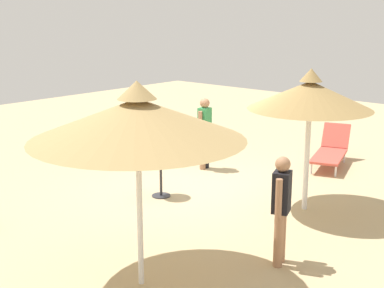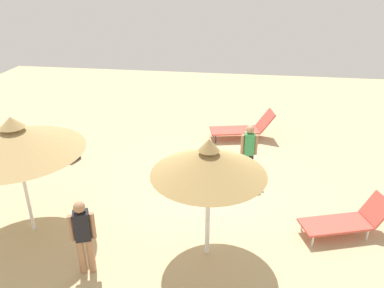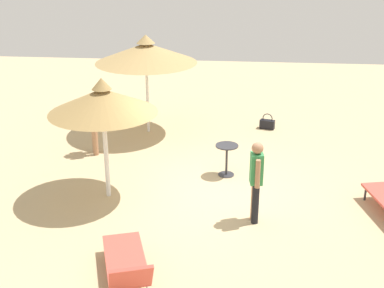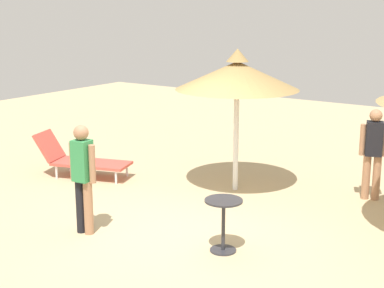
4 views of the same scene
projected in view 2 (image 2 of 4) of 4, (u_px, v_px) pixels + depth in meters
ground at (202, 198)px, 9.42m from camera, size 24.00×24.00×0.10m
parasol_umbrella_near_right at (15, 139)px, 7.32m from camera, size 2.63×2.63×2.61m
parasol_umbrella_far_left at (209, 162)px, 6.73m from camera, size 2.11×2.11×2.47m
lounge_chair_far_right at (244, 127)px, 12.43m from camera, size 2.13×1.13×0.93m
lounge_chair_edge at (347, 220)px, 7.96m from camera, size 1.88×1.13×0.83m
person_standing_near_left at (83, 234)px, 6.75m from camera, size 0.43×0.30×1.53m
person_standing_back at (249, 151)px, 9.76m from camera, size 0.43×0.25×1.57m
handbag at (74, 156)px, 11.11m from camera, size 0.28×0.43×0.43m
side_table_round at (170, 170)px, 9.66m from camera, size 0.50×0.50×0.71m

